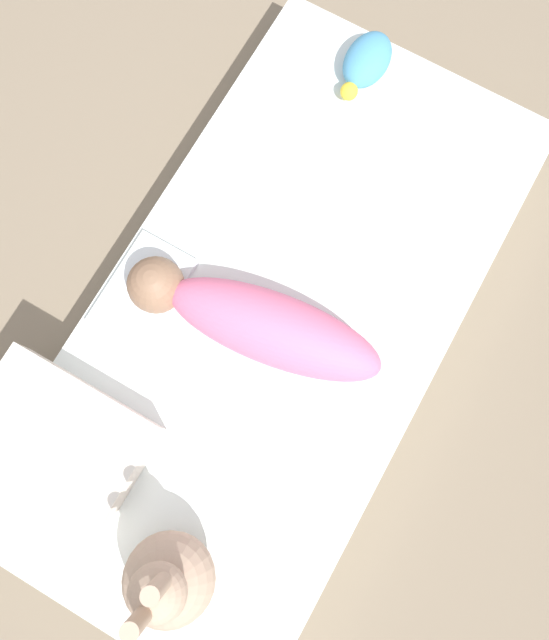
{
  "coord_description": "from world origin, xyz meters",
  "views": [
    {
      "loc": [
        0.28,
        0.16,
        1.55
      ],
      "look_at": [
        0.02,
        0.01,
        0.19
      ],
      "focal_mm": 35.0,
      "sensor_mm": 36.0,
      "label": 1
    }
  ],
  "objects": [
    {
      "name": "ground_plane",
      "position": [
        0.0,
        0.0,
        0.0
      ],
      "size": [
        12.0,
        12.0,
        0.0
      ],
      "primitive_type": "plane",
      "color": "#7A6B56"
    },
    {
      "name": "bed_mattress",
      "position": [
        0.0,
        0.0,
        0.07
      ],
      "size": [
        1.53,
        0.77,
        0.14
      ],
      "color": "white",
      "rests_on": "ground_plane"
    },
    {
      "name": "burp_cloth",
      "position": [
        0.11,
        -0.29,
        0.15
      ],
      "size": [
        0.25,
        0.15,
        0.02
      ],
      "color": "white",
      "rests_on": "bed_mattress"
    },
    {
      "name": "swaddled_baby",
      "position": [
        0.05,
        -0.02,
        0.21
      ],
      "size": [
        0.23,
        0.6,
        0.15
      ],
      "rotation": [
        0.0,
        0.0,
        4.86
      ],
      "color": "pink",
      "rests_on": "bed_mattress"
    },
    {
      "name": "pillow",
      "position": [
        0.51,
        -0.26,
        0.19
      ],
      "size": [
        0.33,
        0.37,
        0.1
      ],
      "color": "white",
      "rests_on": "bed_mattress"
    },
    {
      "name": "bunny_plush",
      "position": [
        0.59,
        0.09,
        0.26
      ],
      "size": [
        0.19,
        0.19,
        0.37
      ],
      "color": "tan",
      "rests_on": "bed_mattress"
    },
    {
      "name": "turtle_plush",
      "position": [
        -0.66,
        -0.11,
        0.18
      ],
      "size": [
        0.2,
        0.11,
        0.08
      ],
      "color": "#4C99C6",
      "rests_on": "bed_mattress"
    }
  ]
}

